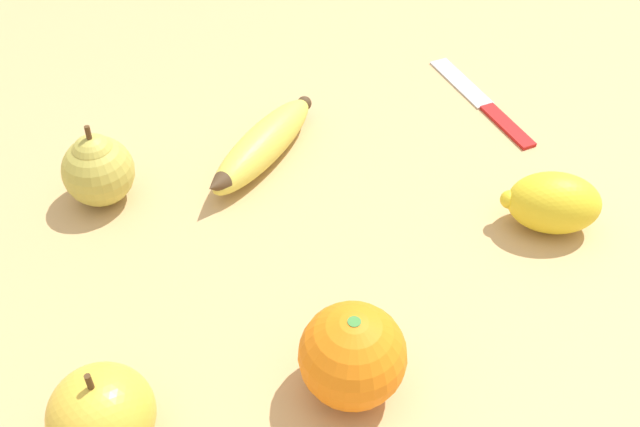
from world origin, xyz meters
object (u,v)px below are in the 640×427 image
object	(u,v)px
banana	(262,145)
pear	(98,168)
orange	(353,356)
paring_knife	(484,103)
apple	(102,415)
lemon	(553,203)

from	to	relation	value
banana	pear	size ratio (longest dim) A/B	1.91
orange	pear	size ratio (longest dim) A/B	0.94
banana	paring_knife	xyz separation A→B (m)	(-0.25, -0.07, -0.02)
banana	apple	world-z (taller)	apple
apple	pear	bearing A→B (deg)	-82.71
orange	lemon	distance (m)	0.25
banana	apple	size ratio (longest dim) A/B	2.04
apple	paring_knife	world-z (taller)	apple
orange	lemon	size ratio (longest dim) A/B	0.85
paring_knife	orange	bearing A→B (deg)	-138.29
banana	orange	distance (m)	0.28
lemon	banana	bearing A→B (deg)	-24.49
orange	lemon	world-z (taller)	orange
paring_knife	banana	bearing A→B (deg)	177.06
banana	orange	size ratio (longest dim) A/B	2.04
pear	orange	bearing A→B (deg)	132.09
banana	lemon	size ratio (longest dim) A/B	1.73
apple	orange	bearing A→B (deg)	-170.92
banana	apple	distance (m)	0.32
paring_knife	pear	bearing A→B (deg)	176.56
pear	apple	size ratio (longest dim) A/B	1.07
orange	apple	bearing A→B (deg)	9.08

